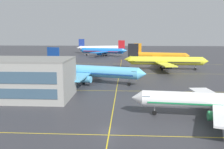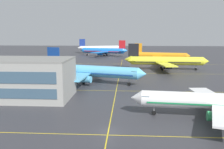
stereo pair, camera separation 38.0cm
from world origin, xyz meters
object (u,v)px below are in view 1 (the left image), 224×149
object	(u,v)px
airliner_front_gate	(214,101)
airliner_third_row	(165,61)
airliner_far_left_stand	(160,55)
airliner_far_right_stand	(103,51)
airliner_distant_taxiway	(99,48)
airliner_second_row	(91,71)

from	to	relation	value
airliner_front_gate	airliner_third_row	xyz separation A→B (m)	(0.29, 70.12, 0.64)
airliner_far_left_stand	airliner_far_right_stand	world-z (taller)	airliner_far_right_stand
airliner_far_left_stand	airliner_distant_taxiway	bearing A→B (deg)	124.86
airliner_third_row	airliner_far_left_stand	world-z (taller)	airliner_third_row
airliner_second_row	airliner_far_left_stand	bearing A→B (deg)	64.17
airliner_third_row	airliner_far_right_stand	bearing A→B (deg)	117.92
airliner_far_right_stand	airliner_far_left_stand	bearing A→B (deg)	-41.61
airliner_front_gate	airliner_second_row	size ratio (longest dim) A/B	0.88
airliner_third_row	airliner_far_left_stand	xyz separation A→B (m)	(1.98, 34.97, -0.48)
airliner_front_gate	airliner_third_row	size ratio (longest dim) A/B	0.85
airliner_third_row	airliner_far_left_stand	size ratio (longest dim) A/B	1.13
airliner_second_row	airliner_far_right_stand	bearing A→B (deg)	92.89
airliner_front_gate	airliner_distant_taxiway	size ratio (longest dim) A/B	0.89
airliner_second_row	airliner_far_left_stand	distance (m)	76.92
airliner_front_gate	airliner_third_row	distance (m)	70.13
airliner_front_gate	airliner_distant_taxiway	bearing A→B (deg)	104.22
airliner_third_row	airliner_far_right_stand	xyz separation A→B (m)	(-36.76, 69.37, -0.14)
airliner_distant_taxiway	airliner_front_gate	bearing A→B (deg)	-75.78
airliner_third_row	airliner_far_right_stand	world-z (taller)	airliner_third_row
airliner_far_left_stand	airliner_distant_taxiway	size ratio (longest dim) A/B	0.92
airliner_second_row	airliner_third_row	size ratio (longest dim) A/B	0.97
airliner_far_left_stand	airliner_far_right_stand	xyz separation A→B (m)	(-38.74, 34.41, 0.34)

